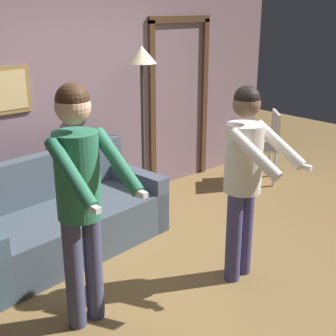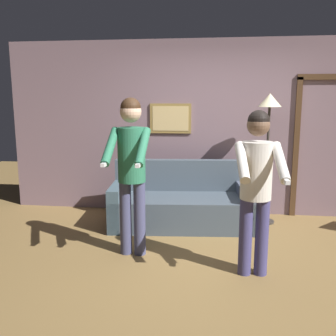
% 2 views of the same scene
% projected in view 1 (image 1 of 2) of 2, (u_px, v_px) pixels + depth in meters
% --- Properties ---
extents(ground_plane, '(12.00, 12.00, 0.00)m').
position_uv_depth(ground_plane, '(190.00, 283.00, 3.91)').
color(ground_plane, olive).
extents(back_wall_assembly, '(6.40, 0.10, 2.60)m').
position_uv_depth(back_wall_assembly, '(64.00, 97.00, 4.84)').
color(back_wall_assembly, slate).
rests_on(back_wall_assembly, ground_plane).
extents(couch, '(1.97, 1.02, 0.87)m').
position_uv_depth(couch, '(64.00, 221.00, 4.39)').
color(couch, '#434F5A').
rests_on(couch, ground_plane).
extents(torchiere_lamp, '(0.32, 0.32, 1.81)m').
position_uv_depth(torchiere_lamp, '(142.00, 77.00, 4.91)').
color(torchiere_lamp, '#332D28').
rests_on(torchiere_lamp, ground_plane).
extents(person_standing_left, '(0.43, 0.66, 1.75)m').
position_uv_depth(person_standing_left, '(80.00, 187.00, 3.09)').
color(person_standing_left, '#404265').
rests_on(person_standing_left, ground_plane).
extents(person_standing_right, '(0.47, 0.63, 1.63)m').
position_uv_depth(person_standing_right, '(245.00, 169.00, 3.70)').
color(person_standing_right, '#403D70').
rests_on(person_standing_right, ground_plane).
extents(dining_chair_distant, '(0.59, 0.59, 0.93)m').
position_uv_depth(dining_chair_distant, '(266.00, 143.00, 6.01)').
color(dining_chair_distant, silver).
rests_on(dining_chair_distant, ground_plane).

